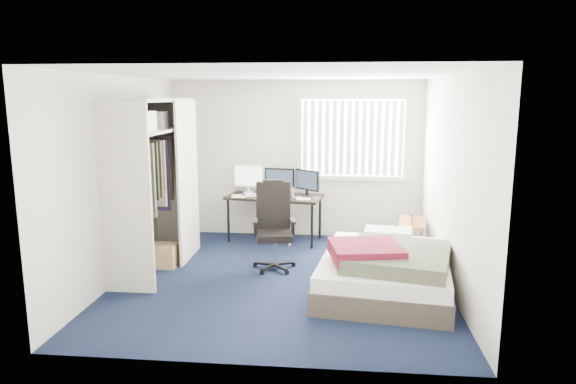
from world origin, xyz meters
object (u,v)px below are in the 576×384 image
Objects in this scene: office_chair at (274,235)px; bed at (386,268)px; desk at (275,193)px; nightstand at (412,225)px.

bed is at bearing -27.47° from office_chair.
desk reaches higher than bed.
bed is (1.55, -2.03, -0.48)m from desk.
desk is 1.34× the size of office_chair.
nightstand is (1.90, 0.74, -0.02)m from office_chair.
nightstand is at bearing -15.39° from desk.
office_chair is 0.55× the size of bed.
bed is (1.40, -0.73, -0.17)m from office_chair.
desk is 2.04× the size of nightstand.
desk is at bearing 127.31° from bed.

